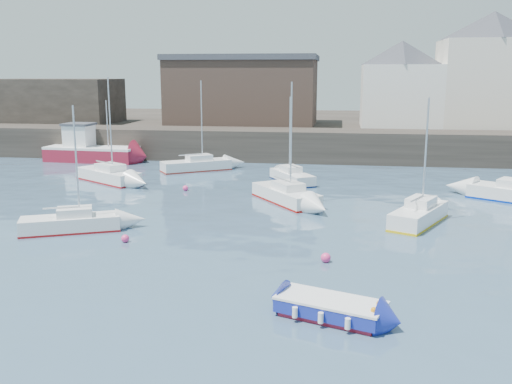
# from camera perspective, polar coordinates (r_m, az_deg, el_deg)

# --- Properties ---
(water) EXTENTS (220.00, 220.00, 0.00)m
(water) POSITION_cam_1_polar(r_m,az_deg,el_deg) (23.01, -4.44, -9.74)
(water) COLOR #2D4760
(water) RESTS_ON ground
(quay_wall) EXTENTS (90.00, 5.00, 3.00)m
(quay_wall) POSITION_cam_1_polar(r_m,az_deg,el_deg) (56.49, 3.42, 4.72)
(quay_wall) COLOR #28231E
(quay_wall) RESTS_ON ground
(land_strip) EXTENTS (90.00, 32.00, 2.80)m
(land_strip) POSITION_cam_1_polar(r_m,az_deg,el_deg) (74.34, 4.65, 6.32)
(land_strip) COLOR #28231E
(land_strip) RESTS_ON ground
(bldg_east_a) EXTENTS (13.36, 13.36, 11.80)m
(bldg_east_a) POSITION_cam_1_polar(r_m,az_deg,el_deg) (64.65, 22.41, 11.25)
(bldg_east_a) COLOR beige
(bldg_east_a) RESTS_ON land_strip
(bldg_east_d) EXTENTS (11.14, 11.14, 8.95)m
(bldg_east_d) POSITION_cam_1_polar(r_m,az_deg,el_deg) (62.66, 14.28, 10.46)
(bldg_east_d) COLOR white
(bldg_east_d) RESTS_ON land_strip
(warehouse) EXTENTS (16.40, 10.40, 7.60)m
(warehouse) POSITION_cam_1_polar(r_m,az_deg,el_deg) (64.79, -1.26, 10.18)
(warehouse) COLOR #3D2D26
(warehouse) RESTS_ON land_strip
(bldg_west) EXTENTS (14.00, 8.00, 5.00)m
(bldg_west) POSITION_cam_1_polar(r_m,az_deg,el_deg) (70.99, -19.40, 8.60)
(bldg_west) COLOR #353028
(bldg_west) RESTS_ON land_strip
(blue_dinghy) EXTENTS (4.10, 2.81, 0.72)m
(blue_dinghy) POSITION_cam_1_polar(r_m,az_deg,el_deg) (20.49, 7.45, -11.39)
(blue_dinghy) COLOR maroon
(blue_dinghy) RESTS_ON ground
(fishing_boat) EXTENTS (9.13, 3.90, 5.92)m
(fishing_boat) POSITION_cam_1_polar(r_m,az_deg,el_deg) (58.13, -16.27, 4.12)
(fishing_boat) COLOR maroon
(fishing_boat) RESTS_ON ground
(sailboat_a) EXTENTS (5.45, 3.65, 6.80)m
(sailboat_a) POSITION_cam_1_polar(r_m,az_deg,el_deg) (32.52, -18.02, -2.96)
(sailboat_a) COLOR white
(sailboat_a) RESTS_ON ground
(sailboat_b) EXTENTS (5.17, 6.14, 7.91)m
(sailboat_b) POSITION_cam_1_polar(r_m,az_deg,el_deg) (37.96, 3.02, -0.26)
(sailboat_b) COLOR white
(sailboat_b) RESTS_ON ground
(sailboat_c) EXTENTS (3.97, 5.61, 7.12)m
(sailboat_c) POSITION_cam_1_polar(r_m,az_deg,el_deg) (33.80, 15.99, -2.17)
(sailboat_c) COLOR white
(sailboat_c) RESTS_ON ground
(sailboat_e) EXTENTS (6.39, 5.24, 8.16)m
(sailboat_e) POSITION_cam_1_polar(r_m,az_deg,el_deg) (46.57, -14.52, 1.64)
(sailboat_e) COLOR white
(sailboat_e) RESTS_ON ground
(sailboat_f) EXTENTS (4.02, 5.25, 6.67)m
(sailboat_f) POSITION_cam_1_polar(r_m,az_deg,el_deg) (44.91, 3.61, 1.55)
(sailboat_f) COLOR white
(sailboat_f) RESTS_ON ground
(sailboat_h) EXTENTS (6.14, 4.99, 7.83)m
(sailboat_h) POSITION_cam_1_polar(r_m,az_deg,el_deg) (50.57, -5.98, 2.71)
(sailboat_h) COLOR white
(sailboat_h) RESTS_ON ground
(buoy_near) EXTENTS (0.41, 0.41, 0.41)m
(buoy_near) POSITION_cam_1_polar(r_m,az_deg,el_deg) (29.90, -12.93, -4.90)
(buoy_near) COLOR #F2377D
(buoy_near) RESTS_ON ground
(buoy_mid) EXTENTS (0.46, 0.46, 0.46)m
(buoy_mid) POSITION_cam_1_polar(r_m,az_deg,el_deg) (26.34, 6.98, -6.96)
(buoy_mid) COLOR #F2377D
(buoy_mid) RESTS_ON ground
(buoy_far) EXTENTS (0.41, 0.41, 0.41)m
(buoy_far) POSITION_cam_1_polar(r_m,az_deg,el_deg) (42.06, -7.06, 0.14)
(buoy_far) COLOR #F2377D
(buoy_far) RESTS_ON ground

